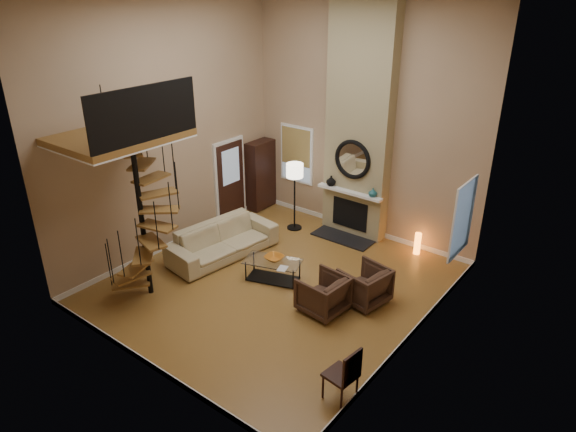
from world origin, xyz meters
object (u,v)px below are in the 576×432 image
Objects in this scene: floor_lamp at (295,176)px; side_chair at (345,373)px; armchair_near at (367,287)px; coffee_table at (273,268)px; accent_lamp at (417,244)px; hutch at (261,175)px; sofa at (223,240)px; armchair_far at (326,296)px.

floor_lamp is 1.83× the size of side_chair.
armchair_near is 2.03m from coffee_table.
coffee_table is at bearing -123.17° from accent_lamp.
hutch reaches higher than floor_lamp.
armchair_near is 3.73m from floor_lamp.
coffee_table is at bearing -63.30° from floor_lamp.
floor_lamp is at bearing -3.52° from sofa.
side_chair reaches higher than accent_lamp.
side_chair is (4.58, -2.14, 0.13)m from sofa.
armchair_near reaches higher than accent_lamp.
side_chair is at bearing -107.06° from sofa.
accent_lamp is at bearing 56.83° from coffee_table.
side_chair is at bearing 33.73° from armchair_near.
floor_lamp is (0.43, 2.12, 1.02)m from sofa.
hutch is 1.07× the size of floor_lamp.
side_chair is at bearing -33.70° from coffee_table.
accent_lamp is (-0.08, 2.43, -0.10)m from armchair_near.
sofa is at bearing -92.14° from armchair_far.
floor_lamp is (1.52, -0.50, 0.46)m from hutch.
coffee_table is 3.63m from side_chair.
floor_lamp is 3.27× the size of accent_lamp.
armchair_far reaches higher than coffee_table.
hutch is 7.41m from side_chair.
coffee_table is 0.75× the size of floor_lamp.
hutch reaches higher than armchair_far.
sofa is 5.05m from side_chair.
sofa is 1.57m from coffee_table.
sofa is 2.69× the size of side_chair.
hutch reaches higher than coffee_table.
coffee_table is 2.44× the size of accent_lamp.
hutch is 4.61m from accent_lamp.
sofa reaches higher than coffee_table.
floor_lamp reaches higher than armchair_near.
accent_lamp is 0.56× the size of side_chair.
armchair_near is at bearing -88.19° from accent_lamp.
armchair_far is (3.08, -0.40, -0.04)m from sofa.
hutch is at bearing -120.58° from armchair_far.
side_chair is (1.12, -4.92, 0.28)m from accent_lamp.
sofa is at bearing -141.25° from accent_lamp.
coffee_table is 1.37× the size of side_chair.
accent_lamp is (3.03, 0.66, -1.16)m from floor_lamp.
coffee_table is at bearing -86.71° from sofa.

